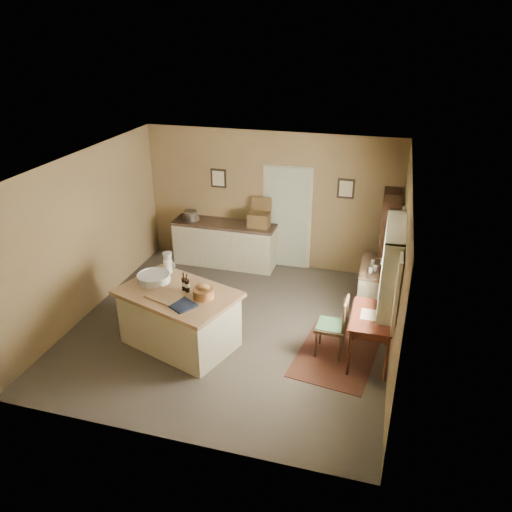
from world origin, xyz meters
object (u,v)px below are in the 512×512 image
Objects in this scene: sideboard at (225,242)px; right_cabinet at (376,289)px; writing_desk at (372,321)px; desk_chair at (331,326)px; shelving_unit at (390,247)px; work_island at (179,316)px.

sideboard is 2.04× the size of right_cabinet.
desk_chair is at bearing 178.44° from writing_desk.
right_cabinet is 0.89m from shelving_unit.
right_cabinet is at bearing 49.80° from work_island.
sideboard is 2.17× the size of writing_desk.
shelving_unit is at bearing 78.18° from right_cabinet.
shelving_unit is at bearing 57.87° from work_island.
right_cabinet reaches higher than writing_desk.
right_cabinet is (3.05, -1.13, -0.02)m from sideboard.
desk_chair is at bearing -109.34° from shelving_unit.
work_island reaches higher than sideboard.
right_cabinet is 0.53× the size of shelving_unit.
sideboard is at bearing 140.86° from writing_desk.
writing_desk is at bearing -39.14° from sideboard.
desk_chair is (2.25, 0.37, -0.02)m from work_island.
shelving_unit is at bearing 73.11° from desk_chair.
desk_chair is 2.23m from shelving_unit.
work_island is 3.30m from right_cabinet.
work_island is 1.04× the size of shelving_unit.
work_island reaches higher than writing_desk.
sideboard is 3.49m from desk_chair.
shelving_unit reaches higher than right_cabinet.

